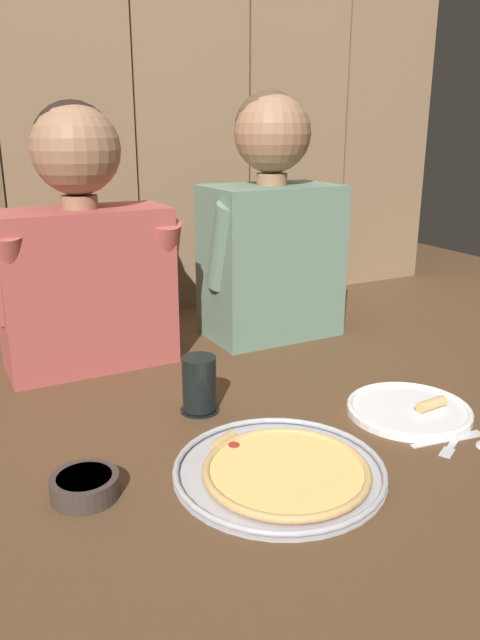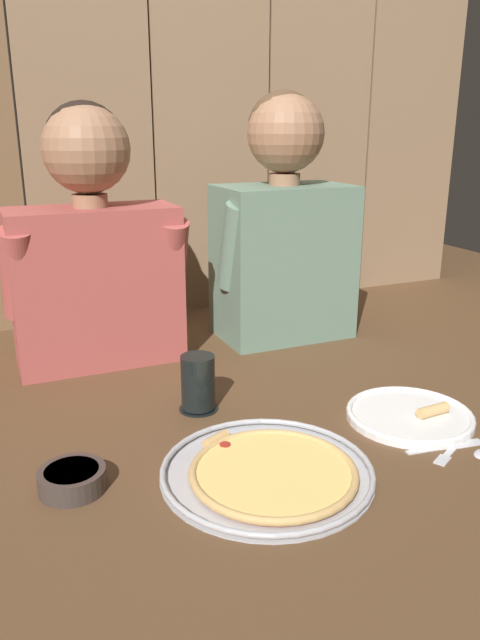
# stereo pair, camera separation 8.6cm
# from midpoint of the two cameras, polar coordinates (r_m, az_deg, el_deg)

# --- Properties ---
(ground_plane) EXTENTS (3.20, 3.20, 0.00)m
(ground_plane) POSITION_cam_midpoint_polar(r_m,az_deg,el_deg) (1.23, 1.45, -9.12)
(ground_plane) COLOR brown
(pizza_tray) EXTENTS (0.36, 0.36, 0.03)m
(pizza_tray) POSITION_cam_midpoint_polar(r_m,az_deg,el_deg) (1.04, 1.50, -13.85)
(pizza_tray) COLOR #B2B2B7
(pizza_tray) RESTS_ON ground
(dinner_plate) EXTENTS (0.25, 0.25, 0.03)m
(dinner_plate) POSITION_cam_midpoint_polar(r_m,az_deg,el_deg) (1.27, 13.67, -8.15)
(dinner_plate) COLOR white
(dinner_plate) RESTS_ON ground
(drinking_glass) EXTENTS (0.08, 0.08, 0.12)m
(drinking_glass) POSITION_cam_midpoint_polar(r_m,az_deg,el_deg) (1.24, -5.83, -6.06)
(drinking_glass) COLOR black
(drinking_glass) RESTS_ON ground
(dipping_bowl) EXTENTS (0.11, 0.11, 0.04)m
(dipping_bowl) POSITION_cam_midpoint_polar(r_m,az_deg,el_deg) (1.02, -16.73, -14.59)
(dipping_bowl) COLOR #3D332D
(dipping_bowl) RESTS_ON ground
(table_fork) EXTENTS (0.12, 0.08, 0.01)m
(table_fork) POSITION_cam_midpoint_polar(r_m,az_deg,el_deg) (1.18, 17.34, -10.91)
(table_fork) COLOR silver
(table_fork) RESTS_ON ground
(table_knife) EXTENTS (0.16, 0.04, 0.01)m
(table_knife) POSITION_cam_midpoint_polar(r_m,az_deg,el_deg) (1.20, 16.90, -10.62)
(table_knife) COLOR silver
(table_knife) RESTS_ON ground
(diner_left) EXTENTS (0.42, 0.21, 0.61)m
(diner_left) POSITION_cam_midpoint_polar(r_m,az_deg,el_deg) (1.47, -16.10, 6.80)
(diner_left) COLOR #AD4C47
(diner_left) RESTS_ON ground
(diner_right) EXTENTS (0.38, 0.22, 0.64)m
(diner_right) POSITION_cam_midpoint_polar(r_m,az_deg,el_deg) (1.64, 1.41, 8.90)
(diner_right) COLOR slate
(diner_right) RESTS_ON ground
(wooden_backdrop_wall) EXTENTS (2.19, 0.03, 1.20)m
(wooden_backdrop_wall) POSITION_cam_midpoint_polar(r_m,az_deg,el_deg) (1.84, -11.36, 18.82)
(wooden_backdrop_wall) COLOR #8A6C4D
(wooden_backdrop_wall) RESTS_ON ground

